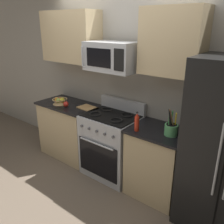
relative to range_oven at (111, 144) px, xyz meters
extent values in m
plane|color=#6B5B4C|center=(0.00, -0.66, -0.47)|extent=(16.00, 16.00, 0.00)
cube|color=#9E998E|center=(0.00, 0.36, 0.83)|extent=(8.00, 0.10, 2.60)
cube|color=tan|center=(-0.88, 0.00, -0.03)|extent=(0.95, 0.55, 0.88)
cube|color=black|center=(-0.88, 0.00, 0.42)|extent=(0.99, 0.59, 0.03)
cube|color=#B2B5BA|center=(0.00, 0.00, -0.02)|extent=(0.76, 0.59, 0.91)
cube|color=black|center=(0.00, -0.30, -0.11)|extent=(0.67, 0.01, 0.51)
cylinder|color=#B2B5BA|center=(0.00, -0.33, 0.14)|extent=(0.57, 0.02, 0.02)
cube|color=black|center=(0.00, 0.00, 0.44)|extent=(0.73, 0.53, 0.02)
cube|color=#B2B5BA|center=(0.00, 0.26, 0.53)|extent=(0.76, 0.06, 0.18)
torus|color=black|center=(-0.18, -0.13, 0.46)|extent=(0.17, 0.17, 0.02)
torus|color=black|center=(0.18, -0.13, 0.46)|extent=(0.17, 0.17, 0.02)
torus|color=black|center=(-0.18, 0.12, 0.46)|extent=(0.17, 0.17, 0.02)
torus|color=black|center=(0.18, 0.12, 0.46)|extent=(0.17, 0.17, 0.02)
cylinder|color=#4C4C51|center=(-0.27, -0.31, 0.32)|extent=(0.04, 0.02, 0.04)
cylinder|color=#4C4C51|center=(-0.14, -0.31, 0.32)|extent=(0.04, 0.02, 0.04)
cylinder|color=#4C4C51|center=(0.00, -0.31, 0.32)|extent=(0.04, 0.02, 0.04)
cylinder|color=#4C4C51|center=(0.14, -0.31, 0.32)|extent=(0.04, 0.02, 0.04)
cylinder|color=#4C4C51|center=(0.27, -0.31, 0.32)|extent=(0.04, 0.02, 0.04)
cube|color=tan|center=(0.74, 0.00, -0.03)|extent=(0.67, 0.55, 0.88)
cube|color=black|center=(0.74, 0.00, 0.42)|extent=(0.71, 0.59, 0.03)
cube|color=black|center=(1.56, -0.35, 0.44)|extent=(0.01, 0.01, 1.74)
cylinder|color=#B2B5BA|center=(1.51, -0.38, 0.49)|extent=(0.02, 0.02, 0.73)
cube|color=#B2B5BA|center=(0.00, 0.03, 1.24)|extent=(0.69, 0.40, 0.36)
cube|color=black|center=(-0.06, -0.18, 1.24)|extent=(0.38, 0.01, 0.23)
cube|color=black|center=(0.25, -0.18, 1.24)|extent=(0.14, 0.01, 0.25)
cylinder|color=#B2B5BA|center=(-0.31, -0.20, 1.24)|extent=(0.02, 0.02, 0.25)
cube|color=tan|center=(-0.89, 0.14, 1.45)|extent=(0.98, 0.34, 0.73)
cube|color=tan|center=(0.75, 0.14, 1.45)|extent=(0.70, 0.34, 0.73)
cylinder|color=#59AD66|center=(0.91, -0.04, 0.50)|extent=(0.15, 0.15, 0.13)
cylinder|color=black|center=(0.91, -0.04, 0.51)|extent=(0.12, 0.12, 0.11)
cylinder|color=olive|center=(0.91, -0.05, 0.61)|extent=(0.08, 0.07, 0.29)
cylinder|color=green|center=(0.89, -0.04, 0.59)|extent=(0.02, 0.07, 0.26)
cylinder|color=green|center=(0.88, -0.06, 0.58)|extent=(0.05, 0.06, 0.23)
cylinder|color=black|center=(0.89, -0.05, 0.59)|extent=(0.03, 0.03, 0.26)
cylinder|color=yellow|center=(0.94, -0.03, 0.59)|extent=(0.04, 0.06, 0.26)
cylinder|color=black|center=(0.90, -0.08, 0.61)|extent=(0.07, 0.03, 0.29)
cone|color=tan|center=(-0.97, -0.08, 0.47)|extent=(0.23, 0.23, 0.07)
torus|color=tan|center=(-0.97, -0.08, 0.51)|extent=(0.24, 0.24, 0.02)
sphere|color=red|center=(-0.96, -0.09, 0.50)|extent=(0.08, 0.08, 0.08)
sphere|color=orange|center=(-1.01, -0.12, 0.50)|extent=(0.08, 0.08, 0.08)
sphere|color=yellow|center=(-0.93, -0.08, 0.50)|extent=(0.08, 0.08, 0.08)
sphere|color=#9EB74C|center=(-0.96, -0.12, 0.50)|extent=(0.08, 0.08, 0.08)
sphere|color=red|center=(-0.79, -0.12, 0.48)|extent=(0.08, 0.08, 0.08)
cube|color=tan|center=(-0.47, 0.03, 0.44)|extent=(0.33, 0.23, 0.02)
cylinder|color=red|center=(0.53, -0.19, 0.52)|extent=(0.06, 0.06, 0.17)
cone|color=red|center=(0.53, -0.19, 0.63)|extent=(0.05, 0.05, 0.05)
cylinder|color=black|center=(0.53, -0.19, 0.67)|extent=(0.02, 0.02, 0.01)
camera|label=1|loc=(1.91, -2.41, 1.64)|focal=38.34mm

